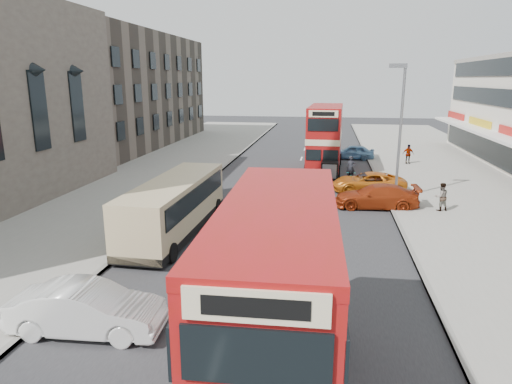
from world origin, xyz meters
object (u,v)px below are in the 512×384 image
Objects in this scene: car_right_b at (368,183)px; pedestrian_far at (408,154)px; bus_main at (278,310)px; pedestrian_near at (441,197)px; bus_second at (325,138)px; coach at (175,204)px; car_left_front at (87,309)px; car_right_a at (376,196)px; street_lamp at (400,122)px; car_right_c at (352,152)px; cyclist at (351,175)px.

car_right_b is 2.87× the size of pedestrian_far.
bus_main is at bearing -113.99° from pedestrian_far.
bus_second is at bearing -78.56° from pedestrian_near.
car_right_b is at bearing 45.79° from coach.
coach is 5.55× the size of pedestrian_far.
car_left_front is 19.43m from pedestrian_near.
bus_main is 1.79× the size of car_right_a.
car_left_front is (-5.83, 2.25, -1.71)m from bus_main.
street_lamp is at bearing -112.58° from pedestrian_far.
pedestrian_near reaches higher than car_right_c.
pedestrian_near is (3.44, -0.48, 0.26)m from car_right_a.
street_lamp reaches higher than bus_second.
coach is (-6.19, 11.13, -1.02)m from bus_main.
pedestrian_far reaches higher than car_right_b.
car_right_c is 5.12m from pedestrian_far.
bus_main is 23.28m from cyclist.
street_lamp is 4.90× the size of pedestrian_far.
cyclist is (-4.64, 6.44, -0.28)m from pedestrian_near.
street_lamp is 4.73m from car_right_b.
bus_second is at bearing -164.60° from pedestrian_far.
bus_main reaches higher than car_left_front.
car_right_c is 1.96× the size of cyclist.
bus_main is 5.12× the size of pedestrian_far.
pedestrian_near is at bearing -102.14° from pedestrian_far.
pedestrian_near is at bearing 79.90° from car_right_a.
car_right_c is 2.38× the size of pedestrian_far.
bus_main is at bearing -14.64° from car_right_a.
car_right_b is 12.63m from car_right_c.
bus_second reaches higher than car_right_c.
car_right_c reaches higher than car_right_b.
coach is at bearing -49.72° from car_right_b.
pedestrian_near is 0.96× the size of pedestrian_far.
pedestrian_near is (2.18, -2.34, -3.84)m from street_lamp.
car_left_front is at bearing 77.87° from bus_second.
pedestrian_near is 7.94m from cyclist.
street_lamp reaches higher than cyclist.
car_right_a is 3.48m from pedestrian_near.
car_left_front is at bearing -12.82° from car_right_c.
car_right_a is (10.00, 5.98, -0.74)m from coach.
pedestrian_far is (4.00, 14.06, 0.29)m from car_right_a.
car_left_front is 2.82× the size of pedestrian_near.
pedestrian_far is (4.58, -2.27, 0.31)m from car_right_c.
car_right_a is 2.36× the size of cyclist.
street_lamp is 0.88× the size of bus_second.
bus_second is at bearing 68.82° from coach.
bus_main is at bearing -114.16° from car_left_front.
coach is at bearing -145.18° from street_lamp.
car_right_a is at bearing 108.39° from bus_second.
cyclist is at bearing 54.90° from coach.
car_right_c is at bearing 97.22° from street_lamp.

